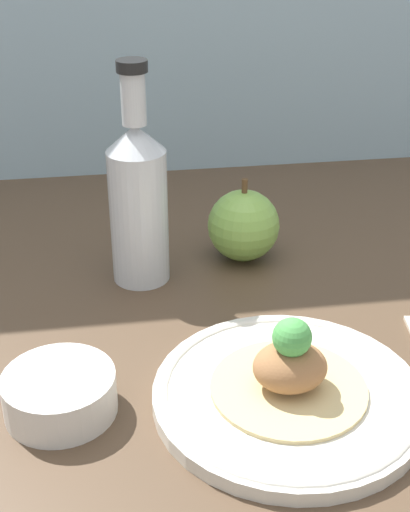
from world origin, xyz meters
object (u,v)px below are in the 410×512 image
Objects in this scene: plated_food at (290,369)px; cider_bottle at (138,198)px; dipping_bowl at (60,393)px; apple at (244,225)px; plate at (288,394)px.

plated_food is 27.35cm from cider_bottle.
cider_bottle is 25.23cm from dipping_bowl.
cider_bottle is 2.44× the size of apple.
plated_food is at bearing -65.27° from cider_bottle.
apple is at bearing 87.09° from plated_food.
cider_bottle is at bearing 114.73° from plated_food.
apple reaches higher than plated_food.
cider_bottle is (-11.14, 24.18, 6.25)cm from plated_food.
plate is 2.78cm from plated_food.
cider_bottle reaches higher than dipping_bowl.
plated_food reaches higher than dipping_bowl.
plate is 28.11cm from cider_bottle.
cider_bottle is 14.04cm from apple.
plate is at bearing -14.04° from plated_food.
dipping_bowl is at bearing -111.19° from cider_bottle.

